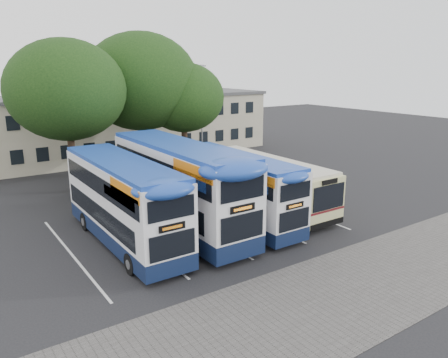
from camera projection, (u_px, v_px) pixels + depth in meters
ground at (303, 240)px, 23.30m from camera, size 120.00×120.00×0.00m
paving_strip at (353, 288)px, 18.22m from camera, size 40.00×6.00×0.01m
bay_lines at (195, 226)px, 25.25m from camera, size 14.12×11.00×0.01m
depot_building at (115, 125)px, 44.07m from camera, size 32.40×8.40×6.20m
lamp_post at (202, 108)px, 41.24m from camera, size 0.25×1.05×9.06m
tree_left at (66, 90)px, 30.25m from camera, size 8.27×8.27×10.88m
tree_mid at (141, 82)px, 35.49m from camera, size 9.32×9.32×11.69m
tree_right at (184, 98)px, 36.38m from camera, size 6.78×6.78×9.29m
bus_dd_left at (123, 198)px, 22.26m from camera, size 2.58×10.64×4.43m
bus_dd_mid at (179, 183)px, 24.23m from camera, size 2.85×11.76×4.90m
bus_dd_right at (236, 186)px, 25.35m from camera, size 2.36×9.73×4.05m
bus_single at (265, 180)px, 28.27m from camera, size 2.74×10.76×3.21m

